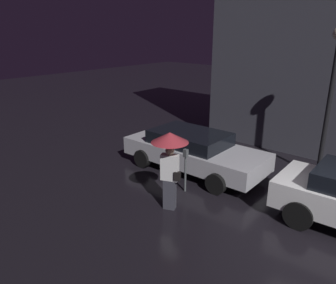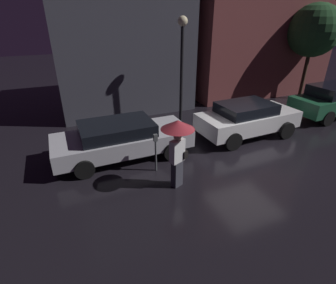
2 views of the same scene
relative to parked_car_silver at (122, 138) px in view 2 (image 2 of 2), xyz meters
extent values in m
plane|color=black|center=(4.44, -1.52, -0.69)|extent=(60.00, 60.00, 0.00)
cube|color=#3D3D47|center=(1.52, 4.98, 4.20)|extent=(6.43, 3.00, 9.78)
cube|color=#B7B7BF|center=(0.04, 0.00, -0.10)|extent=(4.69, 1.89, 0.57)
cube|color=black|center=(-0.14, 0.00, 0.39)|extent=(2.45, 1.65, 0.41)
cylinder|color=black|center=(1.49, 0.92, -0.38)|extent=(0.61, 0.22, 0.61)
cylinder|color=black|center=(1.49, -0.92, -0.38)|extent=(0.61, 0.22, 0.61)
cylinder|color=black|center=(-1.40, 0.92, -0.38)|extent=(0.61, 0.22, 0.61)
cylinder|color=black|center=(-1.40, -0.92, -0.38)|extent=(0.61, 0.22, 0.61)
cube|color=silver|center=(5.13, -0.27, -0.02)|extent=(4.18, 1.87, 0.65)
cube|color=black|center=(4.97, -0.27, 0.51)|extent=(2.19, 1.59, 0.40)
cylinder|color=black|center=(6.40, 0.59, -0.35)|extent=(0.69, 0.22, 0.69)
cylinder|color=black|center=(6.40, -1.13, -0.35)|extent=(0.69, 0.22, 0.69)
cylinder|color=black|center=(3.85, 0.59, -0.35)|extent=(0.69, 0.22, 0.69)
cylinder|color=black|center=(3.85, -1.13, -0.35)|extent=(0.69, 0.22, 0.69)
cube|color=#1E5638|center=(10.52, 0.03, 0.00)|extent=(4.55, 1.86, 0.69)
cube|color=black|center=(10.34, 0.03, 0.60)|extent=(2.39, 1.57, 0.50)
cylinder|color=black|center=(11.91, 0.87, -0.35)|extent=(0.69, 0.22, 0.69)
cylinder|color=black|center=(9.13, 0.87, -0.35)|extent=(0.69, 0.22, 0.69)
cylinder|color=black|center=(9.13, -0.82, -0.35)|extent=(0.69, 0.22, 0.69)
cube|color=#383842|center=(1.02, -2.37, -0.29)|extent=(0.36, 0.30, 0.81)
cube|color=white|center=(1.02, -2.37, 0.46)|extent=(0.48, 0.35, 0.67)
sphere|color=tan|center=(1.02, -2.37, 0.90)|extent=(0.22, 0.22, 0.22)
cylinder|color=black|center=(1.02, -2.37, 0.72)|extent=(0.02, 0.02, 0.79)
cone|color=#B2333D|center=(1.02, -2.37, 1.24)|extent=(0.92, 0.92, 0.25)
cube|color=black|center=(1.26, -2.37, 0.29)|extent=(0.19, 0.15, 0.22)
cylinder|color=#4C5154|center=(0.75, -1.37, -0.16)|extent=(0.06, 0.06, 1.05)
cube|color=#4C5154|center=(0.75, -1.37, 0.47)|extent=(0.12, 0.10, 0.22)
cylinder|color=black|center=(3.29, 2.18, 1.35)|extent=(0.14, 0.14, 4.07)
sphere|color=#F9EAB7|center=(3.29, 2.18, 3.59)|extent=(0.40, 0.40, 0.40)
cylinder|color=#473323|center=(11.40, 2.81, 0.59)|extent=(0.20, 0.20, 2.56)
sphere|color=#234C28|center=(11.40, 2.81, 3.03)|extent=(2.74, 2.74, 2.74)
camera|label=1|loc=(5.85, -8.06, 3.69)|focal=35.00mm
camera|label=2|loc=(-1.68, -8.14, 3.87)|focal=28.00mm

